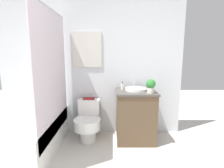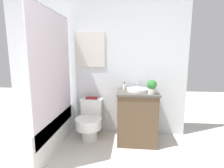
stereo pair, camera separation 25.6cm
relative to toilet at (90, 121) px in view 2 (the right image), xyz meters
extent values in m
cube|color=silver|center=(0.03, 0.31, 0.94)|extent=(3.12, 0.05, 2.50)
cube|color=beige|center=(-0.03, 0.27, 1.16)|extent=(0.49, 0.02, 0.58)
cube|color=beige|center=(-0.03, 0.27, 1.16)|extent=(0.46, 0.01, 0.55)
cube|color=white|center=(-0.71, -0.38, -0.06)|extent=(0.63, 1.32, 0.50)
cube|color=silver|center=(-0.40, -0.38, 0.81)|extent=(0.01, 1.21, 1.66)
cylinder|color=#B7B7BC|center=(-0.40, -0.38, 1.66)|extent=(0.02, 1.21, 0.02)
cylinder|color=white|center=(0.00, -0.04, -0.20)|extent=(0.26, 0.26, 0.22)
cylinder|color=white|center=(0.00, -0.10, -0.02)|extent=(0.41, 0.41, 0.14)
cylinder|color=white|center=(0.00, -0.10, 0.06)|extent=(0.42, 0.42, 0.02)
cube|color=white|center=(0.00, 0.15, 0.13)|extent=(0.35, 0.16, 0.36)
cube|color=white|center=(0.00, 0.15, 0.32)|extent=(0.36, 0.17, 0.02)
cube|color=brown|center=(0.77, -0.01, 0.09)|extent=(0.60, 0.52, 0.79)
cube|color=#4C4742|center=(0.77, -0.01, 0.50)|extent=(0.63, 0.55, 0.03)
cylinder|color=white|center=(0.77, 0.01, 0.53)|extent=(0.34, 0.34, 0.04)
cylinder|color=silver|center=(0.77, 0.21, 0.58)|extent=(0.02, 0.02, 0.13)
cylinder|color=silver|center=(0.56, 0.08, 0.56)|extent=(0.05, 0.05, 0.10)
cylinder|color=black|center=(0.56, 0.08, 0.63)|extent=(0.02, 0.02, 0.02)
cylinder|color=beige|center=(0.96, -0.17, 0.55)|extent=(0.11, 0.11, 0.08)
sphere|color=#2D7A33|center=(0.96, -0.17, 0.65)|extent=(0.14, 0.14, 0.14)
cube|color=maroon|center=(0.00, 0.15, 0.34)|extent=(0.19, 0.10, 0.02)
camera|label=1|loc=(0.39, -2.69, 1.09)|focal=28.00mm
camera|label=2|loc=(0.65, -2.68, 1.09)|focal=28.00mm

